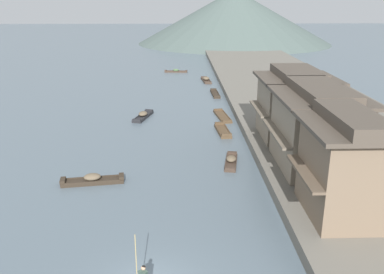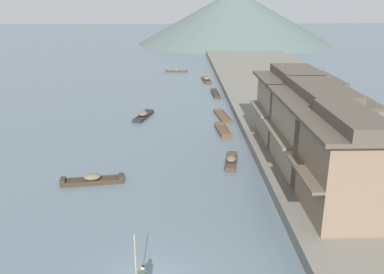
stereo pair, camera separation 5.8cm
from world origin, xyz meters
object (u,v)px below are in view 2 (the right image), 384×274
boat_midriver_drifting (215,94)px  house_waterfront_nearest (346,166)px  boat_moored_third (206,80)px  boat_crossing_west (92,180)px  boat_midriver_upstream (223,116)px  boat_upstream_distant (143,116)px  house_waterfront_tall (295,104)px  house_waterfront_second (317,128)px  boat_moored_nearest (223,131)px  boat_moored_second (231,161)px  boat_moored_far (176,71)px

boat_midriver_drifting → house_waterfront_nearest: bearing=-82.6°
boat_moored_third → boat_crossing_west: 39.50m
boat_moored_third → boat_midriver_drifting: (0.66, -9.76, -0.12)m
boat_midriver_upstream → house_waterfront_nearest: bearing=-78.7°
boat_upstream_distant → house_waterfront_tall: 17.45m
boat_midriver_upstream → boat_upstream_distant: (-8.91, 0.06, 0.14)m
boat_midriver_drifting → boat_upstream_distant: bearing=-128.9°
boat_upstream_distant → house_waterfront_second: (14.15, -16.16, 3.54)m
boat_moored_nearest → boat_crossing_west: 15.71m
boat_moored_second → boat_upstream_distant: bearing=121.2°
boat_moored_second → boat_moored_far: bearing=96.4°
boat_midriver_drifting → boat_moored_far: bearing=107.0°
boat_moored_third → boat_upstream_distant: size_ratio=1.12×
boat_crossing_west → boat_upstream_distant: bearing=82.5°
boat_midriver_drifting → house_waterfront_nearest: house_waterfront_nearest is taller
boat_moored_third → boat_moored_far: size_ratio=1.23×
boat_upstream_distant → house_waterfront_tall: size_ratio=0.65×
boat_moored_nearest → boat_moored_third: boat_moored_third is taller
boat_moored_nearest → boat_crossing_west: boat_crossing_west is taller
house_waterfront_nearest → house_waterfront_tall: size_ratio=0.90×
house_waterfront_second → house_waterfront_tall: size_ratio=1.11×
boat_moored_second → boat_moored_nearest: bearing=89.0°
boat_moored_nearest → boat_moored_third: bearing=90.1°
boat_moored_third → boat_midriver_upstream: bearing=-88.5°
boat_midriver_upstream → house_waterfront_second: house_waterfront_second is taller
boat_crossing_west → house_waterfront_second: size_ratio=0.59×
boat_midriver_drifting → boat_midriver_upstream: (-0.12, -11.25, -0.02)m
boat_midriver_upstream → boat_crossing_west: 20.36m
house_waterfront_nearest → boat_moored_far: bearing=100.8°
boat_moored_nearest → house_waterfront_tall: house_waterfront_tall is taller
boat_crossing_west → house_waterfront_tall: size_ratio=0.66×
boat_upstream_distant → boat_crossing_west: boat_crossing_west is taller
boat_moored_second → boat_upstream_distant: (-8.27, 13.64, 0.03)m
house_waterfront_second → house_waterfront_nearest: bearing=-94.9°
house_waterfront_nearest → boat_crossing_west: bearing=158.5°
boat_moored_nearest → boat_upstream_distant: size_ratio=0.92×
boat_moored_nearest → boat_moored_far: 35.22m
boat_moored_third → boat_moored_second: bearing=-90.2°
boat_moored_far → boat_crossing_west: boat_crossing_west is taller
boat_moored_far → boat_midriver_drifting: size_ratio=0.85×
house_waterfront_second → house_waterfront_tall: 6.98m
boat_moored_far → boat_midriver_upstream: 29.90m
boat_moored_nearest → house_waterfront_second: size_ratio=0.54×
boat_midriver_drifting → house_waterfront_tall: house_waterfront_tall is taller
boat_midriver_upstream → boat_moored_far: bearing=100.5°
boat_crossing_west → house_waterfront_nearest: bearing=-21.5°
boat_crossing_west → boat_moored_nearest: bearing=47.4°
boat_moored_nearest → boat_moored_third: size_ratio=0.83×
boat_upstream_distant → boat_crossing_west: size_ratio=0.99×
boat_moored_second → boat_crossing_west: boat_crossing_west is taller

